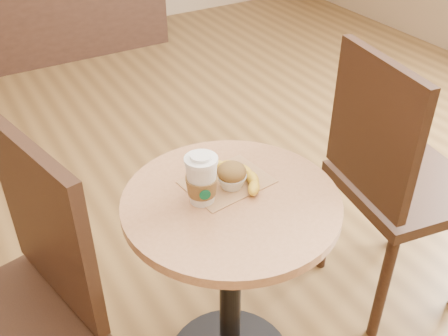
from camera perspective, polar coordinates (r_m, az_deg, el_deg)
name	(u,v)px	position (r m, az deg, el deg)	size (l,w,h in m)	color
cafe_table	(231,263)	(1.63, 0.72, -10.26)	(0.62, 0.62, 0.75)	black
chair_left	(16,312)	(1.52, -21.67, -14.40)	(0.54, 0.54, 1.03)	black
chair_right	(395,177)	(1.95, 18.07, -0.97)	(0.52, 0.52, 1.04)	black
kraft_bag	(227,182)	(1.53, 0.34, -1.51)	(0.24, 0.18, 0.00)	#A67950
coffee_cup	(202,181)	(1.42, -2.45, -1.40)	(0.09, 0.09, 0.15)	silver
muffin	(232,175)	(1.48, 0.85, -0.82)	(0.09, 0.09, 0.08)	silver
banana	(230,177)	(1.51, 0.61, -1.00)	(0.17, 0.22, 0.03)	gold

